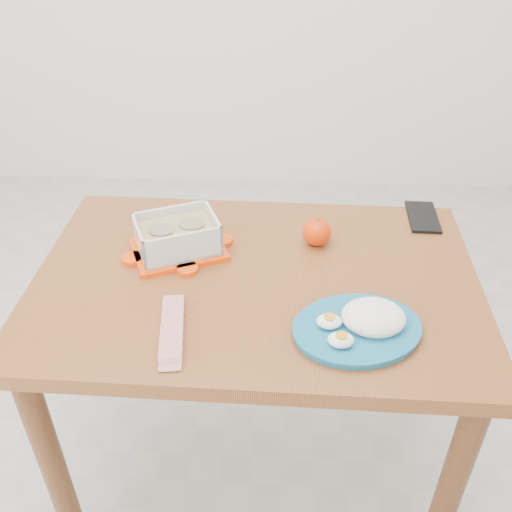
{
  "coord_description": "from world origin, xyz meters",
  "views": [
    {
      "loc": [
        0.26,
        -1.2,
        1.59
      ],
      "look_at": [
        0.21,
        -0.12,
        0.81
      ],
      "focal_mm": 40.0,
      "sensor_mm": 36.0,
      "label": 1
    }
  ],
  "objects_px": {
    "dining_table": "(256,312)",
    "food_container": "(177,236)",
    "orange_fruit": "(317,232)",
    "rice_plate": "(363,323)",
    "smartphone": "(423,217)"
  },
  "relations": [
    {
      "from": "dining_table",
      "to": "orange_fruit",
      "type": "relative_size",
      "value": 14.93
    },
    {
      "from": "rice_plate",
      "to": "smartphone",
      "type": "height_order",
      "value": "rice_plate"
    },
    {
      "from": "dining_table",
      "to": "rice_plate",
      "type": "xyz_separation_m",
      "value": [
        0.23,
        -0.18,
        0.14
      ]
    },
    {
      "from": "rice_plate",
      "to": "smartphone",
      "type": "relative_size",
      "value": 2.12
    },
    {
      "from": "dining_table",
      "to": "food_container",
      "type": "xyz_separation_m",
      "value": [
        -0.2,
        0.09,
        0.16
      ]
    },
    {
      "from": "orange_fruit",
      "to": "smartphone",
      "type": "distance_m",
      "value": 0.33
    },
    {
      "from": "smartphone",
      "to": "orange_fruit",
      "type": "bearing_deg",
      "value": -153.07
    },
    {
      "from": "dining_table",
      "to": "food_container",
      "type": "height_order",
      "value": "food_container"
    },
    {
      "from": "dining_table",
      "to": "rice_plate",
      "type": "height_order",
      "value": "rice_plate"
    },
    {
      "from": "orange_fruit",
      "to": "dining_table",
      "type": "bearing_deg",
      "value": -135.75
    },
    {
      "from": "orange_fruit",
      "to": "rice_plate",
      "type": "distance_m",
      "value": 0.34
    },
    {
      "from": "orange_fruit",
      "to": "rice_plate",
      "type": "xyz_separation_m",
      "value": [
        0.08,
        -0.33,
        -0.01
      ]
    },
    {
      "from": "smartphone",
      "to": "food_container",
      "type": "bearing_deg",
      "value": -161.49
    },
    {
      "from": "food_container",
      "to": "rice_plate",
      "type": "relative_size",
      "value": 0.81
    },
    {
      "from": "orange_fruit",
      "to": "smartphone",
      "type": "height_order",
      "value": "orange_fruit"
    }
  ]
}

